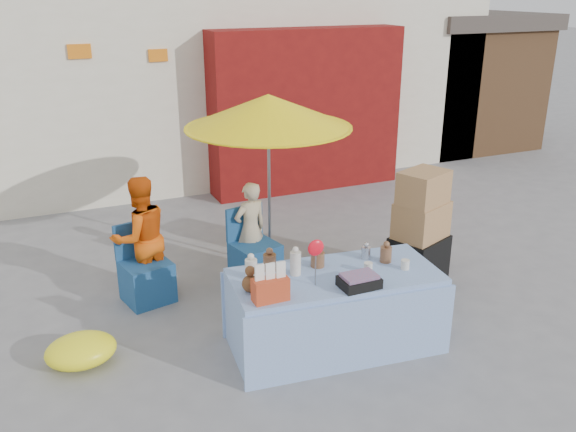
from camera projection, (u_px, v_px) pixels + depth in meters
name	position (u px, v px, depth m)	size (l,w,h in m)	color
ground	(284.00, 335.00, 5.98)	(80.00, 80.00, 0.00)	slate
market_table	(334.00, 309.00, 5.68)	(2.04, 1.11, 1.18)	#8EB3E3
chair_left	(146.00, 278.00, 6.57)	(0.57, 0.57, 0.85)	navy
chair_right	(255.00, 259.00, 7.04)	(0.57, 0.57, 0.85)	navy
vendor_orange	(141.00, 238.00, 6.54)	(0.66, 0.52, 1.36)	#DE520B
vendor_beige	(250.00, 230.00, 7.04)	(0.42, 0.27, 1.14)	tan
umbrella	(268.00, 112.00, 6.82)	(1.90, 1.90, 2.09)	gray
box_stack	(420.00, 232.00, 6.88)	(0.74, 0.68, 1.33)	black
tarp_bundle	(81.00, 350.00, 5.48)	(0.63, 0.51, 0.28)	#FFF71A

